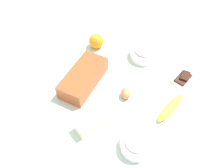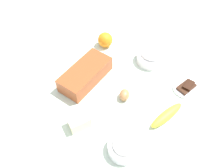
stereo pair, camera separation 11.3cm
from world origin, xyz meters
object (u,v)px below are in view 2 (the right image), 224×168
(loaf_pan, at_px, (86,74))
(sugar_bowl, at_px, (151,57))
(flour_bowl, at_px, (124,147))
(banana, at_px, (167,115))
(orange_fruit, at_px, (105,40))
(chocolate_plate, at_px, (186,88))
(egg_near_butter, at_px, (124,95))
(butter_block, at_px, (79,122))

(loaf_pan, bearing_deg, sugar_bowl, -33.25)
(loaf_pan, height_order, flour_bowl, loaf_pan)
(banana, bearing_deg, sugar_bowl, 52.44)
(orange_fruit, bearing_deg, loaf_pan, -152.87)
(loaf_pan, xyz_separation_m, banana, (0.12, -0.42, -0.02))
(flour_bowl, xyz_separation_m, chocolate_plate, (0.45, 0.02, -0.02))
(banana, bearing_deg, chocolate_plate, 10.33)
(egg_near_butter, bearing_deg, sugar_bowl, 15.63)
(chocolate_plate, bearing_deg, sugar_bowl, 85.83)
(loaf_pan, bearing_deg, banana, -85.45)
(egg_near_butter, xyz_separation_m, chocolate_plate, (0.26, -0.17, -0.01))
(banana, distance_m, egg_near_butter, 0.21)
(banana, xyz_separation_m, chocolate_plate, (0.20, 0.04, -0.01))
(loaf_pan, xyz_separation_m, flour_bowl, (-0.13, -0.40, -0.01))
(sugar_bowl, distance_m, banana, 0.36)
(banana, height_order, orange_fruit, orange_fruit)
(butter_block, height_order, egg_near_butter, butter_block)
(banana, bearing_deg, orange_fruit, 77.15)
(butter_block, bearing_deg, sugar_bowl, 5.42)
(orange_fruit, distance_m, egg_near_butter, 0.39)
(flour_bowl, relative_size, orange_fruit, 1.58)
(butter_block, relative_size, chocolate_plate, 0.69)
(sugar_bowl, bearing_deg, butter_block, -174.58)
(flour_bowl, xyz_separation_m, orange_fruit, (0.37, 0.52, 0.01))
(flour_bowl, bearing_deg, egg_near_butter, 44.80)
(flour_bowl, bearing_deg, orange_fruit, 54.69)
(banana, relative_size, egg_near_butter, 3.04)
(banana, bearing_deg, butter_block, 142.70)
(butter_block, bearing_deg, loaf_pan, 44.75)
(orange_fruit, relative_size, butter_block, 0.93)
(egg_near_butter, bearing_deg, chocolate_plate, -33.06)
(sugar_bowl, bearing_deg, flour_bowl, -150.48)
(sugar_bowl, relative_size, chocolate_plate, 1.16)
(loaf_pan, relative_size, flour_bowl, 2.27)
(sugar_bowl, distance_m, butter_block, 0.53)
(banana, xyz_separation_m, orange_fruit, (0.12, 0.54, 0.02))
(flour_bowl, relative_size, banana, 0.70)
(flour_bowl, height_order, egg_near_butter, flour_bowl)
(sugar_bowl, height_order, orange_fruit, orange_fruit)
(flour_bowl, bearing_deg, banana, -4.73)
(banana, xyz_separation_m, egg_near_butter, (-0.06, 0.21, 0.00))
(flour_bowl, bearing_deg, chocolate_plate, 2.06)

